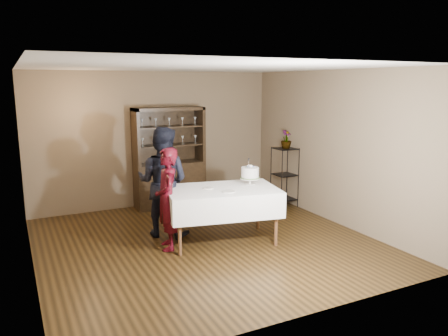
{
  "coord_description": "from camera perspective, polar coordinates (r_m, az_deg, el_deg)",
  "views": [
    {
      "loc": [
        -2.66,
        -5.98,
        2.47
      ],
      "look_at": [
        0.37,
        0.1,
        1.15
      ],
      "focal_mm": 35.0,
      "sensor_mm": 36.0,
      "label": 1
    }
  ],
  "objects": [
    {
      "name": "plate_far",
      "position": [
        6.79,
        -2.14,
        -2.64
      ],
      "size": [
        0.19,
        0.19,
        0.01
      ],
      "primitive_type": "cylinder",
      "rotation": [
        0.0,
        0.0,
        -0.19
      ],
      "color": "silver",
      "rests_on": "cake_table"
    },
    {
      "name": "china_hutch",
      "position": [
        8.9,
        -7.14,
        -0.75
      ],
      "size": [
        1.4,
        0.48,
        2.0
      ],
      "color": "black",
      "rests_on": "floor"
    },
    {
      "name": "cake",
      "position": [
        7.06,
        3.4,
        -0.73
      ],
      "size": [
        0.34,
        0.34,
        0.44
      ],
      "rotation": [
        0.0,
        0.0,
        0.24
      ],
      "color": "silver",
      "rests_on": "cake_table"
    },
    {
      "name": "wall_left",
      "position": [
        6.09,
        -24.47,
        -0.58
      ],
      "size": [
        0.02,
        5.0,
        2.7
      ],
      "primitive_type": "cube",
      "color": "brown",
      "rests_on": "floor"
    },
    {
      "name": "wall_right",
      "position": [
        7.98,
        14.21,
        2.63
      ],
      "size": [
        0.02,
        5.0,
        2.7
      ],
      "primitive_type": "cube",
      "color": "brown",
      "rests_on": "floor"
    },
    {
      "name": "potted_plant",
      "position": [
        8.76,
        8.12,
        3.73
      ],
      "size": [
        0.25,
        0.25,
        0.37
      ],
      "primitive_type": "imported",
      "rotation": [
        0.0,
        0.0,
        0.26
      ],
      "color": "#476731",
      "rests_on": "plant_etagere"
    },
    {
      "name": "back_wall",
      "position": [
        8.96,
        -8.98,
        3.73
      ],
      "size": [
        5.0,
        0.02,
        2.7
      ],
      "primitive_type": "cube",
      "color": "brown",
      "rests_on": "floor"
    },
    {
      "name": "cake_table",
      "position": [
        6.84,
        -0.24,
        -4.33
      ],
      "size": [
        1.88,
        1.37,
        0.86
      ],
      "rotation": [
        0.0,
        0.0,
        -0.2
      ],
      "color": "silver",
      "rests_on": "floor"
    },
    {
      "name": "ceiling",
      "position": [
        6.55,
        -2.54,
        13.04
      ],
      "size": [
        5.0,
        5.0,
        0.0
      ],
      "primitive_type": "plane",
      "rotation": [
        3.14,
        0.0,
        0.0
      ],
      "color": "silver",
      "rests_on": "back_wall"
    },
    {
      "name": "plant_etagere",
      "position": [
        8.9,
        7.91,
        -0.85
      ],
      "size": [
        0.42,
        0.42,
        1.2
      ],
      "color": "black",
      "rests_on": "floor"
    },
    {
      "name": "woman",
      "position": [
        6.57,
        -7.4,
        -4.03
      ],
      "size": [
        0.47,
        0.62,
        1.54
      ],
      "primitive_type": "imported",
      "rotation": [
        0.0,
        0.0,
        -1.77
      ],
      "color": "#33040E",
      "rests_on": "floor"
    },
    {
      "name": "plate_near",
      "position": [
        6.58,
        0.58,
        -3.08
      ],
      "size": [
        0.24,
        0.24,
        0.01
      ],
      "primitive_type": "cylinder",
      "rotation": [
        0.0,
        0.0,
        0.2
      ],
      "color": "silver",
      "rests_on": "cake_table"
    },
    {
      "name": "man",
      "position": [
        7.14,
        -8.0,
        -1.8
      ],
      "size": [
        1.1,
        1.08,
        1.79
      ],
      "primitive_type": "imported",
      "rotation": [
        0.0,
        0.0,
        2.46
      ],
      "color": "black",
      "rests_on": "floor"
    },
    {
      "name": "floor",
      "position": [
        7.0,
        -2.35,
        -9.65
      ],
      "size": [
        5.0,
        5.0,
        0.0
      ],
      "primitive_type": "plane",
      "color": "black",
      "rests_on": "ground"
    }
  ]
}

